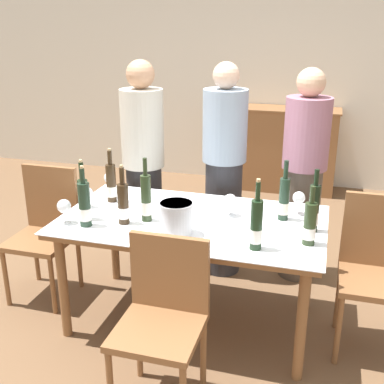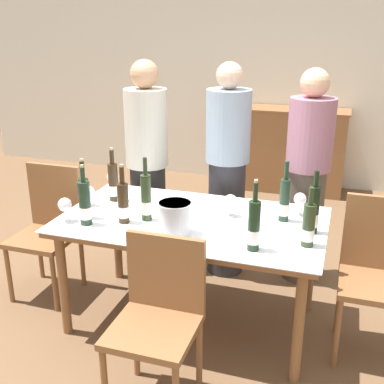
% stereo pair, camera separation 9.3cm
% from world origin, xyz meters
% --- Properties ---
extents(ground_plane, '(12.00, 12.00, 0.00)m').
position_xyz_m(ground_plane, '(0.00, 0.00, 0.00)').
color(ground_plane, brown).
extents(back_wall, '(8.00, 0.10, 2.80)m').
position_xyz_m(back_wall, '(0.00, 3.19, 1.40)').
color(back_wall, silver).
rests_on(back_wall, ground_plane).
extents(sideboard_cabinet, '(1.26, 0.46, 0.97)m').
position_xyz_m(sideboard_cabinet, '(0.27, 2.90, 0.48)').
color(sideboard_cabinet, brown).
rests_on(sideboard_cabinet, ground_plane).
extents(dining_table, '(1.64, 0.94, 0.74)m').
position_xyz_m(dining_table, '(0.00, 0.00, 0.67)').
color(dining_table, brown).
rests_on(dining_table, ground_plane).
extents(ice_bucket, '(0.20, 0.20, 0.20)m').
position_xyz_m(ice_bucket, '(-0.02, -0.24, 0.84)').
color(ice_bucket, silver).
rests_on(ice_bucket, dining_table).
extents(wine_bottle_0, '(0.07, 0.07, 0.40)m').
position_xyz_m(wine_bottle_0, '(0.45, -0.30, 0.87)').
color(wine_bottle_0, black).
rests_on(wine_bottle_0, dining_table).
extents(wine_bottle_1, '(0.06, 0.06, 0.38)m').
position_xyz_m(wine_bottle_1, '(0.73, 0.02, 0.88)').
color(wine_bottle_1, black).
rests_on(wine_bottle_1, dining_table).
extents(wine_bottle_2, '(0.07, 0.07, 0.37)m').
position_xyz_m(wine_bottle_2, '(-0.38, -0.17, 0.86)').
color(wine_bottle_2, '#332314').
rests_on(wine_bottle_2, dining_table).
extents(wine_bottle_3, '(0.06, 0.06, 0.38)m').
position_xyz_m(wine_bottle_3, '(-0.65, -0.18, 0.87)').
color(wine_bottle_3, black).
rests_on(wine_bottle_3, dining_table).
extents(wine_bottle_4, '(0.07, 0.07, 0.37)m').
position_xyz_m(wine_bottle_4, '(-0.62, 0.15, 0.87)').
color(wine_bottle_4, '#332314').
rests_on(wine_bottle_4, dining_table).
extents(wine_bottle_5, '(0.07, 0.07, 0.40)m').
position_xyz_m(wine_bottle_5, '(-0.26, -0.10, 0.88)').
color(wine_bottle_5, '#28381E').
rests_on(wine_bottle_5, dining_table).
extents(wine_bottle_6, '(0.07, 0.07, 0.34)m').
position_xyz_m(wine_bottle_6, '(0.72, -0.16, 0.85)').
color(wine_bottle_6, '#28381E').
rests_on(wine_bottle_6, dining_table).
extents(wine_bottle_7, '(0.06, 0.06, 0.38)m').
position_xyz_m(wine_bottle_7, '(0.55, 0.16, 0.87)').
color(wine_bottle_7, '#1E3323').
rests_on(wine_bottle_7, dining_table).
extents(wine_bottle_8, '(0.07, 0.07, 0.38)m').
position_xyz_m(wine_bottle_8, '(-0.59, -0.27, 0.87)').
color(wine_bottle_8, '#1E3323').
rests_on(wine_bottle_8, dining_table).
extents(wine_glass_0, '(0.08, 0.08, 0.15)m').
position_xyz_m(wine_glass_0, '(0.63, 0.27, 0.84)').
color(wine_glass_0, white).
rests_on(wine_glass_0, dining_table).
extents(wine_glass_1, '(0.08, 0.08, 0.15)m').
position_xyz_m(wine_glass_1, '(-0.09, 0.04, 0.84)').
color(wine_glass_1, white).
rests_on(wine_glass_1, dining_table).
extents(wine_glass_2, '(0.08, 0.08, 0.15)m').
position_xyz_m(wine_glass_2, '(-0.71, 0.32, 0.84)').
color(wine_glass_2, white).
rests_on(wine_glass_2, dining_table).
extents(wine_glass_3, '(0.09, 0.09, 0.14)m').
position_xyz_m(wine_glass_3, '(-0.72, 0.01, 0.83)').
color(wine_glass_3, white).
rests_on(wine_glass_3, dining_table).
extents(wine_glass_4, '(0.09, 0.09, 0.15)m').
position_xyz_m(wine_glass_4, '(-0.73, -0.27, 0.84)').
color(wine_glass_4, white).
rests_on(wine_glass_4, dining_table).
extents(wine_glass_5, '(0.09, 0.09, 0.14)m').
position_xyz_m(wine_glass_5, '(0.21, 0.12, 0.83)').
color(wine_glass_5, white).
rests_on(wine_glass_5, dining_table).
extents(chair_near_front, '(0.42, 0.42, 0.89)m').
position_xyz_m(chair_near_front, '(0.05, -0.70, 0.52)').
color(chair_near_front, brown).
rests_on(chair_near_front, ground_plane).
extents(chair_right_end, '(0.42, 0.42, 0.95)m').
position_xyz_m(chair_right_end, '(1.12, 0.09, 0.55)').
color(chair_right_end, brown).
rests_on(chair_right_end, ground_plane).
extents(chair_left_end, '(0.42, 0.42, 0.94)m').
position_xyz_m(chair_left_end, '(-1.12, 0.09, 0.53)').
color(chair_left_end, brown).
rests_on(chair_left_end, ground_plane).
extents(person_host, '(0.33, 0.33, 1.64)m').
position_xyz_m(person_host, '(-0.60, 0.71, 0.83)').
color(person_host, '#262628').
rests_on(person_host, ground_plane).
extents(person_guest_left, '(0.33, 0.33, 1.64)m').
position_xyz_m(person_guest_left, '(0.04, 0.75, 0.82)').
color(person_guest_left, '#2D2D33').
rests_on(person_guest_left, ground_plane).
extents(person_guest_right, '(0.33, 0.33, 1.61)m').
position_xyz_m(person_guest_right, '(0.62, 0.83, 0.80)').
color(person_guest_right, '#51473D').
rests_on(person_guest_right, ground_plane).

